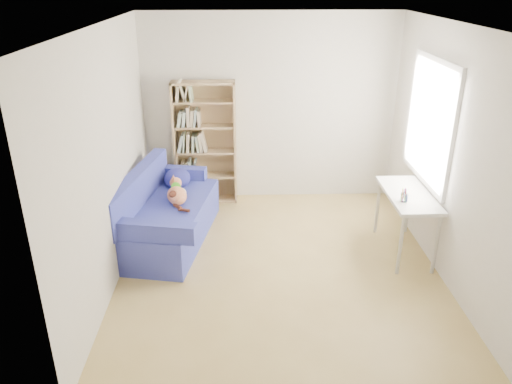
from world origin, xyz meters
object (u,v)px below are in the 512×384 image
at_px(desk, 408,200).
at_px(sofa, 165,214).
at_px(pen_cup, 404,196).
at_px(bookshelf, 205,148).

bearing_deg(desk, sofa, 172.11).
bearing_deg(pen_cup, desk, 59.20).
bearing_deg(sofa, bookshelf, 79.47).
bearing_deg(sofa, desk, 2.32).
height_order(sofa, desk, sofa).
bearing_deg(sofa, pen_cup, -2.37).
relative_size(desk, pen_cup, 6.79).
distance_m(sofa, desk, 2.87).
xyz_separation_m(bookshelf, pen_cup, (2.27, -1.75, 0.01)).
relative_size(sofa, desk, 1.83).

